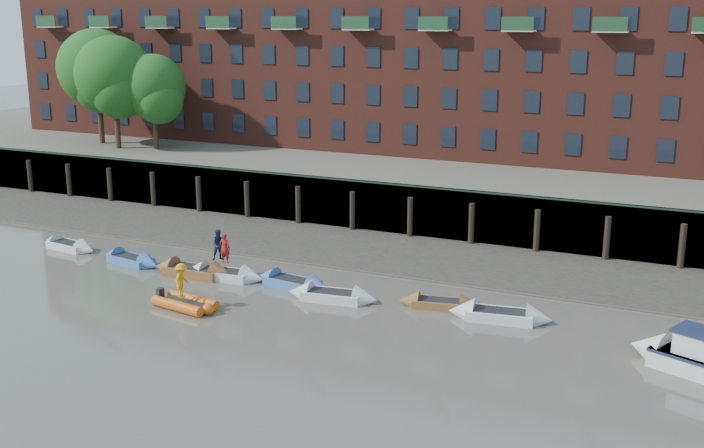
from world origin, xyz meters
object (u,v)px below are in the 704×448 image
Objects in this scene: rowboat_2 at (194,271)px; rowboat_6 at (439,304)px; person_rib_crew at (182,281)px; rowboat_3 at (224,274)px; rowboat_1 at (131,260)px; rowboat_5 at (333,296)px; person_rower_a at (225,248)px; person_rower_b at (219,245)px; rowboat_4 at (293,283)px; rowboat_7 at (500,315)px; rowboat_0 at (69,246)px; rib_tender at (187,304)px; motor_launch at (687,356)px.

rowboat_2 is 1.22× the size of rowboat_6.
rowboat_3 is at bearing -4.25° from person_rib_crew.
person_rib_crew reaches higher than rowboat_1.
rowboat_6 is (11.91, 0.62, -0.03)m from rowboat_3.
rowboat_2 is 1.06× the size of rowboat_5.
rowboat_2 is 5.19m from person_rib_crew.
person_rower_a is 0.95× the size of person_rib_crew.
rowboat_6 is 12.42m from person_rower_b.
rowboat_4 is at bearing -43.29° from person_rower_b.
rowboat_1 is 8.60m from person_rib_crew.
person_rower_a is at bearing 172.08° from rowboat_7.
rowboat_1 is at bearing -0.81° from rowboat_0.
rowboat_6 is 0.84× the size of rowboat_7.
rowboat_4 is (10.33, 0.22, 0.02)m from rowboat_1.
rowboat_2 is 16.75m from rowboat_7.
rowboat_1 is 10.33m from rowboat_4.
rowboat_6 is at bearing -42.29° from person_rower_b.
rowboat_6 is (23.53, -0.25, -0.01)m from rowboat_0.
rowboat_5 is at bearing -9.72° from rowboat_3.
rowboat_0 is 11.65m from rowboat_3.
rowboat_4 is 2.92m from rowboat_5.
rib_tender is at bearing 95.45° from person_rower_a.
person_rower_a reaches higher than rowboat_7.
rowboat_5 reaches higher than rowboat_0.
rowboat_5 is 7.40m from person_rower_b.
rowboat_4 is 7.90m from rowboat_6.
rowboat_6 is at bearing 11.12° from rowboat_1.
motor_launch is 23.70m from person_rower_b.
rowboat_3 is 4.70m from rib_tender.
rib_tender is (-14.04, -4.79, 0.01)m from rowboat_7.
rowboat_4 is at bearing 14.47° from motor_launch.
rib_tender is (7.28, -4.71, 0.04)m from rowboat_1.
rowboat_0 is 0.87× the size of rowboat_2.
person_rib_crew reaches higher than rib_tender.
person_rib_crew is at bearing -153.98° from rowboat_5.
rowboat_6 is 2.45× the size of person_rower_b.
rowboat_0 is at bearing 170.64° from rowboat_2.
rowboat_3 is 23.23m from motor_launch.
rowboat_0 is at bearing 169.82° from rowboat_7.
rib_tender is (0.96, -4.60, 0.01)m from rowboat_3.
rowboat_5 is 5.28m from rowboat_6.
rowboat_1 is at bearing 156.58° from rib_tender.
person_rower_b is at bearing 115.15° from rib_tender.
rowboat_2 is at bearing 172.78° from rowboat_7.
rowboat_3 is at bearing 172.01° from rowboat_7.
rowboat_2 is 1.02× the size of rowboat_7.
person_rib_crew is (0.59, -4.63, -0.32)m from person_rower_a.
rowboat_1 is 13.12m from rowboat_5.
rowboat_6 is at bearing -1.54° from rowboat_3.
rowboat_7 reaches higher than rowboat_1.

